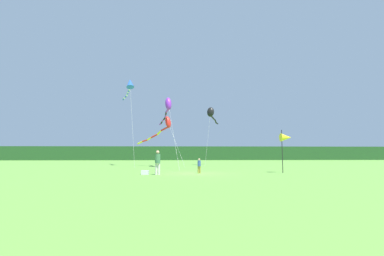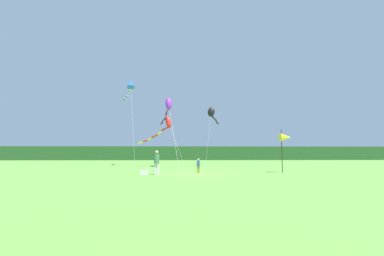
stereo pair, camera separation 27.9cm
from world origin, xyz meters
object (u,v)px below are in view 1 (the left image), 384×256
Objects in this scene: cooler_box at (145,173)px; kite_purple at (168,106)px; person_adult at (158,161)px; person_child at (199,165)px; kite_red at (163,127)px; kite_black at (211,113)px; kite_blue at (130,85)px; banner_flag_pole at (286,138)px.

cooler_box is 12.80m from kite_purple.
person_child is at bearing 24.31° from person_adult.
person_child is at bearing -72.25° from kite_purple.
kite_red reaches higher than person_child.
kite_red is at bearing 108.58° from person_child.
kite_blue is (-10.98, -1.26, 3.52)m from kite_black.
cooler_box is 18.30m from kite_blue.
person_child is at bearing -58.10° from kite_blue.
banner_flag_pole reaches higher than cooler_box.
kite_red reaches higher than person_adult.
kite_blue is at bearing 152.50° from kite_red.
kite_blue is at bearing 144.06° from kite_purple.
person_adult is 12.53m from kite_purple.
person_adult is 12.90m from kite_red.
kite_black is at bearing 107.61° from banner_flag_pole.
kite_black is 0.82× the size of kite_purple.
kite_blue is (-8.23, 13.23, 10.01)m from person_child.
kite_purple is at bearing 137.88° from banner_flag_pole.
kite_black is (-4.56, 14.38, 4.25)m from banner_flag_pole.
person_child is 12.18m from kite_red.
kite_black is (6.97, 15.68, 7.00)m from cooler_box.
cooler_box is at bearing -164.20° from person_child.
person_child is at bearing 15.80° from cooler_box.
kite_black is at bearing 66.02° from cooler_box.
cooler_box is at bearing 163.99° from person_adult.
kite_blue is (-15.55, 13.13, 7.77)m from banner_flag_pole.
kite_red is 7.79m from kite_blue.
kite_purple reaches higher than person_adult.
kite_red is at bearing -27.50° from kite_blue.
kite_blue is at bearing 108.70° from person_adult.
kite_black is 7.66m from kite_purple.
cooler_box is at bearing -113.98° from kite_black.
person_adult is at bearing -71.30° from kite_blue.
kite_red is at bearing 135.59° from banner_flag_pole.
person_adult is 3.26× the size of cooler_box.
cooler_box is at bearing -74.46° from kite_blue.
person_child is at bearing -179.20° from banner_flag_pole.
cooler_box is 0.05× the size of kite_blue.
person_adult is 1.33m from cooler_box.
person_adult is at bearing -155.69° from person_child.
banner_flag_pole is 0.37× the size of kite_purple.
person_adult is 0.19× the size of kite_purple.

